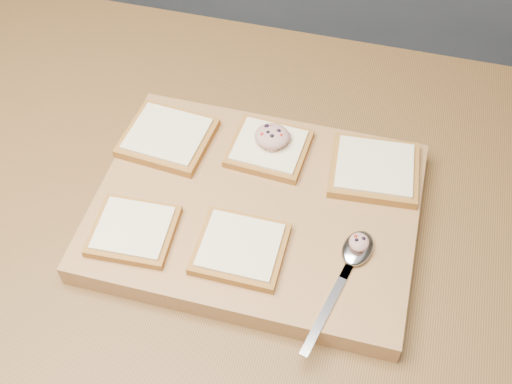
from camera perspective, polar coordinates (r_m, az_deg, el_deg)
island_counter at (r=1.34m, az=3.71°, el=-12.99°), size 2.00×0.80×0.90m
cutting_board at (r=0.92m, az=0.00°, el=-1.67°), size 0.45×0.34×0.04m
bread_far_left at (r=0.99m, az=-7.86°, el=4.88°), size 0.14×0.13×0.02m
bread_far_center at (r=0.97m, az=1.16°, el=3.94°), size 0.12×0.11×0.02m
bread_far_right at (r=0.95m, az=10.46°, el=2.02°), size 0.14×0.13×0.02m
bread_near_left at (r=0.89m, az=-10.83°, el=-3.36°), size 0.12×0.11×0.02m
bread_near_center at (r=0.86m, az=-1.40°, el=-4.98°), size 0.12×0.11×0.02m
tuna_salad_dollop at (r=0.95m, az=1.44°, el=5.00°), size 0.05×0.05×0.02m
spoon at (r=0.86m, az=8.65°, el=-5.70°), size 0.07×0.20×0.01m
spoon_salad at (r=0.86m, az=9.14°, el=-4.42°), size 0.03×0.03×0.02m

